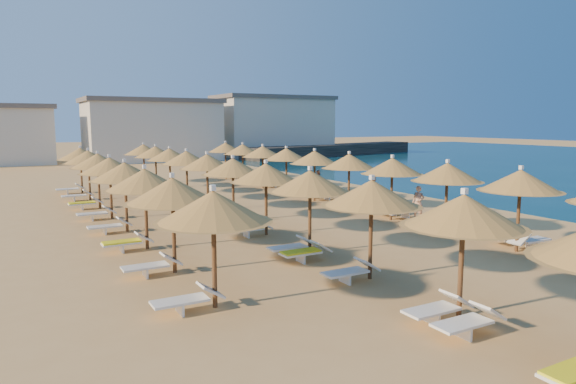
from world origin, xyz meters
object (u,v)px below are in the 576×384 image
jetty (334,150)px  parasol_row_east (349,162)px  beachgoer_b (373,190)px  parasol_row_west (233,168)px  beachgoer_a (418,203)px  beachgoer_c (318,184)px

jetty → parasol_row_east: parasol_row_east is taller
jetty → beachgoer_b: size_ratio=18.24×
jetty → parasol_row_west: parasol_row_west is taller
parasol_row_east → parasol_row_west: size_ratio=1.00×
beachgoer_a → beachgoer_c: (-0.32, 8.34, 0.04)m
jetty → parasol_row_west: 48.29m
parasol_row_west → beachgoer_b: size_ratio=22.42×
beachgoer_a → beachgoer_b: size_ratio=0.97×
beachgoer_c → beachgoer_b: bearing=-10.8°
parasol_row_east → parasol_row_west: (-6.58, 0.00, 0.00)m
beachgoer_a → beachgoer_c: 8.34m
beachgoer_a → beachgoer_c: size_ratio=0.95×
parasol_row_west → beachgoer_a: (7.83, -3.87, -1.70)m
beachgoer_c → beachgoer_b: beachgoer_c is taller
jetty → beachgoer_a: size_ratio=18.73×
beachgoer_a → beachgoer_b: beachgoer_b is taller
parasol_row_west → beachgoer_c: bearing=30.7°
beachgoer_b → jetty: bearing=123.1°
parasol_row_east → beachgoer_a: 4.41m
parasol_row_east → parasol_row_west: same height
beachgoer_b → beachgoer_a: bearing=-36.7°
parasol_row_west → parasol_row_east: bearing=0.0°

